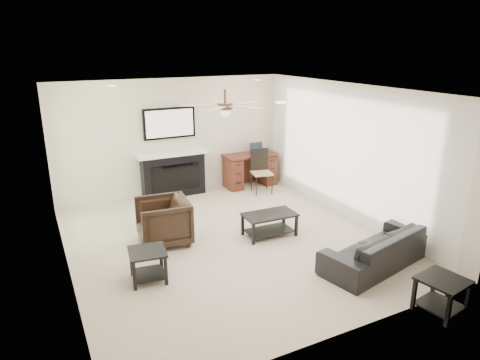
{
  "coord_description": "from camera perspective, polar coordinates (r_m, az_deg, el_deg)",
  "views": [
    {
      "loc": [
        -2.78,
        -5.9,
        3.15
      ],
      "look_at": [
        0.19,
        -0.03,
        1.06
      ],
      "focal_mm": 32.0,
      "sensor_mm": 36.0,
      "label": 1
    }
  ],
  "objects": [
    {
      "name": "desk_chair",
      "position": [
        9.4,
        2.93,
        1.12
      ],
      "size": [
        0.5,
        0.51,
        0.97
      ],
      "primitive_type": "cube",
      "rotation": [
        0.0,
        0.0,
        -0.2
      ],
      "color": "black",
      "rests_on": "ground"
    },
    {
      "name": "armchair",
      "position": [
        7.16,
        -10.18,
        -5.45
      ],
      "size": [
        0.91,
        0.89,
        0.76
      ],
      "primitive_type": "imported",
      "rotation": [
        0.0,
        0.0,
        -1.67
      ],
      "color": "black",
      "rests_on": "ground"
    },
    {
      "name": "sofa",
      "position": [
        6.73,
        17.76,
        -8.59
      ],
      "size": [
        2.0,
        1.12,
        0.55
      ],
      "primitive_type": "imported",
      "rotation": [
        0.0,
        0.0,
        3.36
      ],
      "color": "black",
      "rests_on": "ground"
    },
    {
      "name": "desk",
      "position": [
        9.89,
        1.35,
        1.35
      ],
      "size": [
        1.22,
        0.56,
        0.76
      ],
      "primitive_type": "cube",
      "color": "#38140E",
      "rests_on": "ground"
    },
    {
      "name": "fireplace_unit",
      "position": [
        9.17,
        -8.98,
        3.54
      ],
      "size": [
        1.52,
        0.34,
        1.91
      ],
      "primitive_type": "cube",
      "color": "black",
      "rests_on": "ground"
    },
    {
      "name": "laptop",
      "position": [
        9.84,
        2.46,
        4.23
      ],
      "size": [
        0.33,
        0.24,
        0.23
      ],
      "primitive_type": "cube",
      "color": "black",
      "rests_on": "desk"
    },
    {
      "name": "room_shell",
      "position": [
        6.84,
        -0.45,
        5.22
      ],
      "size": [
        5.5,
        5.54,
        2.52
      ],
      "color": "#BDA998",
      "rests_on": "ground"
    },
    {
      "name": "end_table_left",
      "position": [
        6.19,
        -12.15,
        -11.06
      ],
      "size": [
        0.56,
        0.56,
        0.45
      ],
      "primitive_type": "cube",
      "rotation": [
        0.0,
        0.0,
        -0.14
      ],
      "color": "black",
      "rests_on": "ground"
    },
    {
      "name": "end_table_near",
      "position": [
        5.95,
        25.2,
        -13.73
      ],
      "size": [
        0.6,
        0.6,
        0.45
      ],
      "primitive_type": "cube",
      "rotation": [
        0.0,
        0.0,
        0.16
      ],
      "color": "black",
      "rests_on": "ground"
    },
    {
      "name": "coffee_table",
      "position": [
        7.39,
        3.94,
        -5.96
      ],
      "size": [
        0.92,
        0.53,
        0.4
      ],
      "primitive_type": "cube",
      "rotation": [
        0.0,
        0.0,
        -0.04
      ],
      "color": "black",
      "rests_on": "ground"
    }
  ]
}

